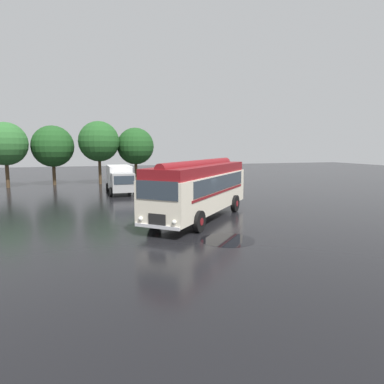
{
  "coord_description": "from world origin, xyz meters",
  "views": [
    {
      "loc": [
        -5.86,
        -18.35,
        4.26
      ],
      "look_at": [
        0.65,
        2.17,
        1.4
      ],
      "focal_mm": 32.0,
      "sensor_mm": 36.0,
      "label": 1
    }
  ],
  "objects_px": {
    "vintage_bus": "(200,187)",
    "car_mid_left": "(180,182)",
    "box_van": "(120,178)",
    "car_near_left": "(152,182)"
  },
  "relations": [
    {
      "from": "vintage_bus",
      "to": "car_mid_left",
      "type": "distance_m",
      "value": 13.28
    },
    {
      "from": "vintage_bus",
      "to": "car_mid_left",
      "type": "height_order",
      "value": "vintage_bus"
    },
    {
      "from": "car_near_left",
      "to": "box_van",
      "type": "distance_m",
      "value": 3.38
    },
    {
      "from": "vintage_bus",
      "to": "box_van",
      "type": "distance_m",
      "value": 13.32
    },
    {
      "from": "car_near_left",
      "to": "box_van",
      "type": "height_order",
      "value": "box_van"
    },
    {
      "from": "vintage_bus",
      "to": "car_mid_left",
      "type": "xyz_separation_m",
      "value": [
        2.43,
        13.02,
        -1.05
      ]
    },
    {
      "from": "car_mid_left",
      "to": "box_van",
      "type": "relative_size",
      "value": 0.73
    },
    {
      "from": "car_near_left",
      "to": "vintage_bus",
      "type": "bearing_deg",
      "value": -89.37
    },
    {
      "from": "car_near_left",
      "to": "car_mid_left",
      "type": "distance_m",
      "value": 2.71
    },
    {
      "from": "car_near_left",
      "to": "box_van",
      "type": "xyz_separation_m",
      "value": [
        -3.2,
        -0.96,
        0.52
      ]
    }
  ]
}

